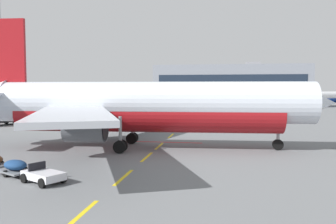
# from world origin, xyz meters

# --- Properties ---
(ground) EXTENTS (400.00, 400.00, 0.00)m
(ground) POSITION_xyz_m (40.00, 40.00, 0.00)
(ground) COLOR slate
(apron_paint_markings) EXTENTS (8.00, 94.88, 0.01)m
(apron_paint_markings) POSITION_xyz_m (18.00, 36.62, 0.00)
(apron_paint_markings) COLOR yellow
(apron_paint_markings) RESTS_ON ground
(airliner_foreground) EXTENTS (34.80, 34.57, 12.20)m
(airliner_foreground) POSITION_xyz_m (16.56, 18.15, 3.95)
(airliner_foreground) COLOR silver
(airliner_foreground) RESTS_ON ground
(airliner_mid_left) EXTENTS (22.37, 21.97, 9.25)m
(airliner_mid_left) POSITION_xyz_m (56.80, 102.55, 2.99)
(airliner_mid_left) COLOR white
(airliner_mid_left) RESTS_ON ground
(baggage_train) EXTENTS (10.91, 6.79, 1.14)m
(baggage_train) POSITION_xyz_m (9.67, 7.36, 0.53)
(baggage_train) COLOR silver
(baggage_train) RESTS_ON ground
(apron_light_mast_near) EXTENTS (1.80, 1.80, 24.80)m
(apron_light_mast_near) POSITION_xyz_m (-21.88, 53.69, 15.43)
(apron_light_mast_near) COLOR slate
(apron_light_mast_near) RESTS_ON ground
(terminal_satellite) EXTENTS (63.46, 26.65, 16.94)m
(terminal_satellite) POSITION_xyz_m (26.65, 142.64, 7.69)
(terminal_satellite) COLOR gray
(terminal_satellite) RESTS_ON ground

